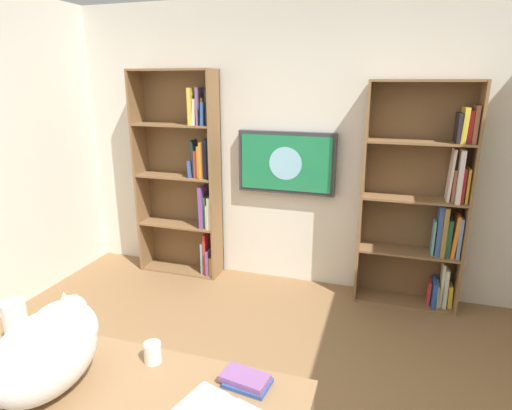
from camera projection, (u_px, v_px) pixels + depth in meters
wall_back at (291, 148)px, 4.05m from camera, size 4.52×0.06×2.70m
bookshelf_left at (427, 203)px, 3.65m from camera, size 0.88×0.28×1.98m
bookshelf_right at (187, 177)px, 4.29m from camera, size 0.86×0.28×2.08m
wall_mounted_tv at (286, 163)px, 4.02m from camera, size 0.94×0.07×0.59m
cat at (51, 347)px, 1.76m from camera, size 0.33×0.64×0.36m
paper_towel_roll at (17, 325)px, 2.02m from camera, size 0.11×0.11×0.25m
coffee_mug at (153, 353)px, 1.94m from camera, size 0.08×0.08×0.10m
desk_book_stack at (246, 380)px, 1.80m from camera, size 0.22×0.15×0.05m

